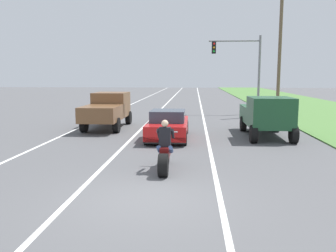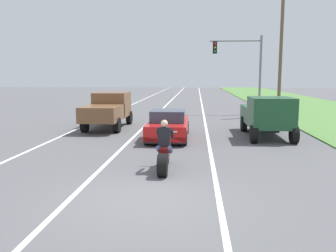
{
  "view_description": "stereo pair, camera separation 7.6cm",
  "coord_description": "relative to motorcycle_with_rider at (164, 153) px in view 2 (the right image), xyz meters",
  "views": [
    {
      "loc": [
        1.15,
        -8.15,
        2.96
      ],
      "look_at": [
        0.13,
        5.46,
        1.0
      ],
      "focal_mm": 37.54,
      "sensor_mm": 36.0,
      "label": 1
    },
    {
      "loc": [
        1.23,
        -8.15,
        2.96
      ],
      "look_at": [
        0.13,
        5.46,
        1.0
      ],
      "focal_mm": 37.54,
      "sensor_mm": 36.0,
      "label": 2
    }
  ],
  "objects": [
    {
      "name": "pickup_truck_left_lane_brown",
      "position": [
        -4.01,
        8.86,
        0.51
      ],
      "size": [
        2.02,
        4.8,
        1.98
      ],
      "color": "brown",
      "rests_on": "ground"
    },
    {
      "name": "utility_pole_roadside",
      "position": [
        7.02,
        15.8,
        3.9
      ],
      "size": [
        0.24,
        0.24,
        8.98
      ],
      "primitive_type": "cylinder",
      "color": "brown",
      "rests_on": "ground"
    },
    {
      "name": "lane_stripe_left_solid",
      "position": [
        -5.66,
        17.53,
        -0.59
      ],
      "size": [
        0.14,
        120.0,
        0.01
      ],
      "primitive_type": "cube",
      "color": "white",
      "rests_on": "ground"
    },
    {
      "name": "motorcycle_with_rider",
      "position": [
        0.0,
        0.0,
        0.0
      ],
      "size": [
        0.7,
        2.21,
        1.62
      ],
      "color": "black",
      "rests_on": "ground"
    },
    {
      "name": "pickup_truck_right_shoulder_dark_green",
      "position": [
        4.39,
        6.67,
        0.51
      ],
      "size": [
        2.02,
        4.8,
        1.98
      ],
      "color": "#1E4C2D",
      "rests_on": "ground"
    },
    {
      "name": "lane_stripe_right_solid",
      "position": [
        1.54,
        17.53,
        -0.59
      ],
      "size": [
        0.14,
        120.0,
        0.01
      ],
      "primitive_type": "cube",
      "color": "white",
      "rests_on": "ground"
    },
    {
      "name": "grass_verge_right",
      "position": [
        11.66,
        17.53,
        -0.56
      ],
      "size": [
        10.0,
        120.0,
        0.06
      ],
      "primitive_type": "cube",
      "color": "#517F3D",
      "rests_on": "ground"
    },
    {
      "name": "traffic_light_mast_near",
      "position": [
        4.67,
        17.22,
        3.36
      ],
      "size": [
        4.0,
        0.34,
        6.0
      ],
      "color": "gray",
      "rests_on": "ground"
    },
    {
      "name": "ground_plane",
      "position": [
        -0.26,
        -2.47,
        -0.59
      ],
      "size": [
        160.0,
        160.0,
        0.0
      ],
      "primitive_type": "plane",
      "color": "#565659"
    },
    {
      "name": "sports_car_red",
      "position": [
        -0.33,
        5.72,
        0.04
      ],
      "size": [
        1.84,
        4.3,
        1.37
      ],
      "color": "red",
      "rests_on": "ground"
    },
    {
      "name": "lane_stripe_centre_dashed",
      "position": [
        -2.06,
        17.53,
        -0.59
      ],
      "size": [
        0.14,
        120.0,
        0.01
      ],
      "primitive_type": "cube",
      "color": "white",
      "rests_on": "ground"
    }
  ]
}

